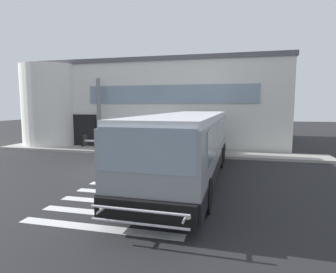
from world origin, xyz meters
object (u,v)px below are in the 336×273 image
(entry_support_column, at_px, (99,113))
(bus_main_foreground, at_px, (188,147))
(passenger_near_column, at_px, (104,136))
(passenger_by_doorway, at_px, (119,136))

(entry_support_column, xyz_separation_m, bus_main_foreground, (7.25, -6.10, -1.20))
(entry_support_column, distance_m, bus_main_foreground, 9.55)
(entry_support_column, relative_size, passenger_near_column, 2.84)
(bus_main_foreground, relative_size, passenger_near_column, 6.85)
(bus_main_foreground, distance_m, passenger_by_doorway, 7.28)
(entry_support_column, height_order, passenger_by_doorway, entry_support_column)
(bus_main_foreground, xyz_separation_m, passenger_near_column, (-6.45, 5.14, -0.25))
(passenger_near_column, relative_size, passenger_by_doorway, 1.00)
(passenger_near_column, bearing_deg, bus_main_foreground, -38.55)
(entry_support_column, relative_size, bus_main_foreground, 0.41)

